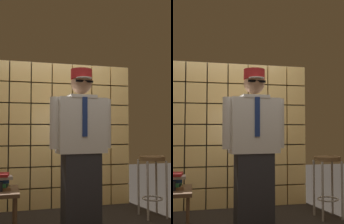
# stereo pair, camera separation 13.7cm
# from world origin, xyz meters

# --- Properties ---
(glass_block_wall) EXTENTS (2.14, 0.10, 2.14)m
(glass_block_wall) POSITION_xyz_m (-0.00, 1.40, 1.05)
(glass_block_wall) COLOR #F2C672
(glass_block_wall) RESTS_ON ground
(standing_person) EXTENTS (0.72, 0.32, 1.80)m
(standing_person) POSITION_xyz_m (0.01, 0.29, 0.94)
(standing_person) COLOR #28282D
(standing_person) RESTS_ON ground
(bar_stool) EXTENTS (0.34, 0.34, 0.78)m
(bar_stool) POSITION_xyz_m (1.06, 0.62, 0.58)
(bar_stool) COLOR brown
(bar_stool) RESTS_ON ground
(coffee_mug) EXTENTS (0.13, 0.08, 0.09)m
(coffee_mug) POSITION_xyz_m (-0.85, 0.32, 0.54)
(coffee_mug) COLOR black
(coffee_mug) RESTS_ON side_table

